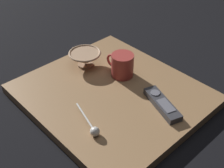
{
  "coord_description": "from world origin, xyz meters",
  "views": [
    {
      "loc": [
        0.59,
        -0.56,
        0.7
      ],
      "look_at": [
        -0.01,
        0.01,
        0.06
      ],
      "focal_mm": 48.29,
      "sensor_mm": 36.0,
      "label": 1
    }
  ],
  "objects": [
    {
      "name": "tv_remote_near",
      "position": [
        0.17,
        0.06,
        0.05
      ],
      "size": [
        0.17,
        0.1,
        0.02
      ],
      "color": "#38383D",
      "rests_on": "table"
    },
    {
      "name": "cereal_bowl",
      "position": [
        -0.19,
        0.03,
        0.07
      ],
      "size": [
        0.12,
        0.12,
        0.06
      ],
      "color": "tan",
      "rests_on": "table"
    },
    {
      "name": "teaspoon",
      "position": [
        0.1,
        -0.17,
        0.05
      ],
      "size": [
        0.15,
        0.06,
        0.03
      ],
      "color": "silver",
      "rests_on": "table"
    },
    {
      "name": "coffee_mug",
      "position": [
        -0.05,
        0.09,
        0.08
      ],
      "size": [
        0.11,
        0.08,
        0.09
      ],
      "color": "#A53833",
      "rests_on": "table"
    },
    {
      "name": "ground_plane",
      "position": [
        0.0,
        0.0,
        0.0
      ],
      "size": [
        6.0,
        6.0,
        0.0
      ],
      "primitive_type": "plane",
      "color": "black"
    },
    {
      "name": "table",
      "position": [
        0.0,
        0.0,
        0.02
      ],
      "size": [
        0.59,
        0.53,
        0.04
      ],
      "color": "#936D47",
      "rests_on": "ground"
    }
  ]
}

